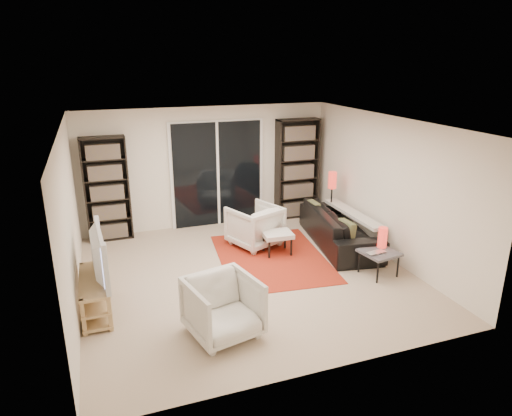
% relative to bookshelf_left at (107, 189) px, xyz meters
% --- Properties ---
extents(floor, '(5.00, 5.00, 0.00)m').
position_rel_bookshelf_left_xyz_m(floor, '(1.95, -2.33, -0.98)').
color(floor, beige).
rests_on(floor, ground).
extents(wall_back, '(5.00, 0.02, 2.40)m').
position_rel_bookshelf_left_xyz_m(wall_back, '(1.95, 0.17, 0.22)').
color(wall_back, white).
rests_on(wall_back, ground).
extents(wall_front, '(5.00, 0.02, 2.40)m').
position_rel_bookshelf_left_xyz_m(wall_front, '(1.95, -4.83, 0.22)').
color(wall_front, white).
rests_on(wall_front, ground).
extents(wall_left, '(0.02, 5.00, 2.40)m').
position_rel_bookshelf_left_xyz_m(wall_left, '(-0.55, -2.33, 0.22)').
color(wall_left, white).
rests_on(wall_left, ground).
extents(wall_right, '(0.02, 5.00, 2.40)m').
position_rel_bookshelf_left_xyz_m(wall_right, '(4.45, -2.33, 0.22)').
color(wall_right, white).
rests_on(wall_right, ground).
extents(ceiling, '(5.00, 5.00, 0.02)m').
position_rel_bookshelf_left_xyz_m(ceiling, '(1.95, -2.33, 1.42)').
color(ceiling, white).
rests_on(ceiling, wall_back).
extents(sliding_door, '(1.92, 0.08, 2.16)m').
position_rel_bookshelf_left_xyz_m(sliding_door, '(2.15, 0.13, 0.07)').
color(sliding_door, white).
rests_on(sliding_door, ground).
extents(bookshelf_left, '(0.80, 0.30, 1.95)m').
position_rel_bookshelf_left_xyz_m(bookshelf_left, '(0.00, 0.00, 0.00)').
color(bookshelf_left, black).
rests_on(bookshelf_left, ground).
extents(bookshelf_right, '(0.90, 0.30, 2.10)m').
position_rel_bookshelf_left_xyz_m(bookshelf_right, '(3.85, -0.00, 0.07)').
color(bookshelf_right, black).
rests_on(bookshelf_right, ground).
extents(tv_stand, '(0.37, 1.16, 0.50)m').
position_rel_bookshelf_left_xyz_m(tv_stand, '(-0.33, -2.69, -0.71)').
color(tv_stand, tan).
rests_on(tv_stand, floor).
extents(tv, '(0.21, 1.19, 0.68)m').
position_rel_bookshelf_left_xyz_m(tv, '(-0.31, -2.69, -0.14)').
color(tv, black).
rests_on(tv, tv_stand).
extents(rug, '(2.02, 2.58, 0.01)m').
position_rel_bookshelf_left_xyz_m(rug, '(2.54, -1.87, -0.97)').
color(rug, '#A82916').
rests_on(rug, floor).
extents(sofa, '(1.23, 2.37, 0.66)m').
position_rel_bookshelf_left_xyz_m(sofa, '(3.95, -1.69, -0.65)').
color(sofa, black).
rests_on(sofa, floor).
extents(armchair_back, '(1.05, 1.07, 0.76)m').
position_rel_bookshelf_left_xyz_m(armchair_back, '(2.46, -1.22, -0.60)').
color(armchair_back, silver).
rests_on(armchair_back, floor).
extents(armchair_front, '(0.97, 0.99, 0.76)m').
position_rel_bookshelf_left_xyz_m(armchair_front, '(1.14, -3.79, -0.60)').
color(armchair_front, silver).
rests_on(armchair_front, floor).
extents(ottoman, '(0.53, 0.44, 0.40)m').
position_rel_bookshelf_left_xyz_m(ottoman, '(2.71, -1.73, -0.63)').
color(ottoman, silver).
rests_on(ottoman, floor).
extents(side_table, '(0.61, 0.61, 0.40)m').
position_rel_bookshelf_left_xyz_m(side_table, '(3.91, -3.02, -0.62)').
color(side_table, '#4E4D53').
rests_on(side_table, floor).
extents(laptop, '(0.34, 0.24, 0.03)m').
position_rel_bookshelf_left_xyz_m(laptop, '(3.82, -3.11, -0.56)').
color(laptop, silver).
rests_on(laptop, side_table).
extents(table_lamp, '(0.15, 0.15, 0.33)m').
position_rel_bookshelf_left_xyz_m(table_lamp, '(4.04, -2.88, -0.41)').
color(table_lamp, red).
rests_on(table_lamp, side_table).
extents(floor_lamp, '(0.18, 0.18, 1.20)m').
position_rel_bookshelf_left_xyz_m(floor_lamp, '(4.13, -1.02, -0.08)').
color(floor_lamp, black).
rests_on(floor_lamp, floor).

